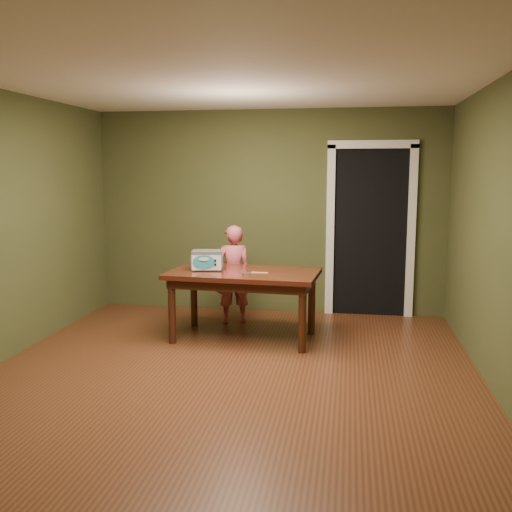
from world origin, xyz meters
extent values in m
plane|color=brown|center=(0.00, 0.00, 0.00)|extent=(5.00, 5.00, 0.00)
cube|color=#444726|center=(0.00, 2.50, 1.30)|extent=(4.50, 0.02, 2.60)
cube|color=#444726|center=(0.00, -2.50, 1.30)|extent=(4.50, 0.02, 2.60)
cube|color=#444726|center=(2.25, 0.00, 1.30)|extent=(0.02, 5.00, 2.60)
cube|color=white|center=(0.00, 0.00, 2.60)|extent=(4.50, 5.00, 0.02)
cube|color=black|center=(1.30, 2.80, 1.05)|extent=(0.90, 0.60, 2.10)
cube|color=black|center=(1.30, 2.48, 1.05)|extent=(0.90, 0.02, 2.10)
cube|color=white|center=(0.80, 2.47, 1.05)|extent=(0.10, 0.06, 2.20)
cube|color=white|center=(1.80, 2.47, 1.05)|extent=(0.10, 0.06, 2.20)
cube|color=white|center=(1.30, 2.47, 2.15)|extent=(1.10, 0.06, 0.10)
cube|color=#370F0C|center=(-0.08, 1.19, 0.72)|extent=(1.66, 1.01, 0.05)
cube|color=#33170C|center=(-0.08, 1.19, 0.65)|extent=(1.53, 0.88, 0.10)
cylinder|color=#33170C|center=(-0.80, 0.89, 0.35)|extent=(0.08, 0.08, 0.70)
cylinder|color=#33170C|center=(-0.75, 1.59, 0.35)|extent=(0.08, 0.08, 0.70)
cylinder|color=#33170C|center=(0.59, 0.79, 0.35)|extent=(0.08, 0.08, 0.70)
cylinder|color=#33170C|center=(0.64, 1.49, 0.35)|extent=(0.08, 0.08, 0.70)
cylinder|color=#4C4F54|center=(-0.61, 1.11, 0.76)|extent=(0.02, 0.02, 0.01)
cylinder|color=#4C4F54|center=(-0.64, 1.28, 0.76)|extent=(0.02, 0.02, 0.01)
cylinder|color=#4C4F54|center=(-0.35, 1.15, 0.76)|extent=(0.02, 0.02, 0.01)
cylinder|color=#4C4F54|center=(-0.38, 1.32, 0.76)|extent=(0.02, 0.02, 0.01)
cube|color=silver|center=(-0.49, 1.22, 0.85)|extent=(0.35, 0.28, 0.18)
cube|color=#4C4F54|center=(-0.49, 1.22, 0.95)|extent=(0.36, 0.29, 0.03)
cube|color=#4C4F54|center=(-0.66, 1.19, 0.85)|extent=(0.05, 0.20, 0.14)
cube|color=#4C4F54|center=(-0.33, 1.24, 0.85)|extent=(0.05, 0.20, 0.14)
ellipsoid|color=teal|center=(-0.50, 1.09, 0.85)|extent=(0.24, 0.05, 0.15)
cylinder|color=black|center=(-0.38, 1.11, 0.87)|extent=(0.02, 0.01, 0.02)
cylinder|color=black|center=(-0.38, 1.11, 0.83)|extent=(0.02, 0.01, 0.02)
cylinder|color=silver|center=(-0.01, 1.00, 0.76)|extent=(0.10, 0.10, 0.02)
cylinder|color=#4A2A18|center=(-0.01, 1.00, 0.77)|extent=(0.09, 0.09, 0.01)
cube|color=#EABF66|center=(0.11, 1.12, 0.75)|extent=(0.18, 0.03, 0.01)
imported|color=#C4505A|center=(-0.33, 1.83, 0.59)|extent=(0.50, 0.41, 1.19)
camera|label=1|loc=(1.04, -4.79, 1.83)|focal=40.00mm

